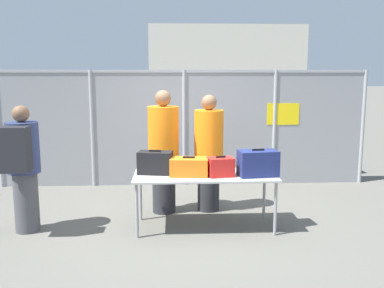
{
  "coord_description": "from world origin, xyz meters",
  "views": [
    {
      "loc": [
        -0.24,
        -5.71,
        2.08
      ],
      "look_at": [
        0.06,
        0.43,
        1.05
      ],
      "focal_mm": 40.0,
      "sensor_mm": 36.0,
      "label": 1
    }
  ],
  "objects_px": {
    "suitcase_black": "(155,163)",
    "suitcase_red": "(221,167)",
    "traveler_hooded": "(22,164)",
    "suitcase_navy": "(258,163)",
    "security_worker_near": "(209,152)",
    "security_worker_far": "(164,150)",
    "suitcase_orange": "(189,167)",
    "utility_trailer": "(270,152)",
    "inspection_table": "(205,178)"
  },
  "relations": [
    {
      "from": "security_worker_near",
      "to": "suitcase_red",
      "type": "bearing_deg",
      "value": 78.84
    },
    {
      "from": "suitcase_red",
      "to": "utility_trailer",
      "type": "xyz_separation_m",
      "value": [
        1.52,
        3.66,
        -0.49
      ]
    },
    {
      "from": "inspection_table",
      "to": "suitcase_navy",
      "type": "height_order",
      "value": "suitcase_navy"
    },
    {
      "from": "suitcase_black",
      "to": "suitcase_red",
      "type": "xyz_separation_m",
      "value": [
        0.86,
        -0.18,
        -0.03
      ]
    },
    {
      "from": "suitcase_red",
      "to": "suitcase_orange",
      "type": "bearing_deg",
      "value": 171.53
    },
    {
      "from": "suitcase_black",
      "to": "suitcase_red",
      "type": "relative_size",
      "value": 1.35
    },
    {
      "from": "suitcase_red",
      "to": "inspection_table",
      "type": "bearing_deg",
      "value": 153.29
    },
    {
      "from": "traveler_hooded",
      "to": "suitcase_navy",
      "type": "bearing_deg",
      "value": -18.63
    },
    {
      "from": "suitcase_orange",
      "to": "security_worker_far",
      "type": "xyz_separation_m",
      "value": [
        -0.35,
        0.73,
        0.09
      ]
    },
    {
      "from": "suitcase_black",
      "to": "security_worker_far",
      "type": "bearing_deg",
      "value": 80.56
    },
    {
      "from": "suitcase_black",
      "to": "utility_trailer",
      "type": "height_order",
      "value": "suitcase_black"
    },
    {
      "from": "suitcase_navy",
      "to": "security_worker_near",
      "type": "bearing_deg",
      "value": 123.75
    },
    {
      "from": "suitcase_orange",
      "to": "suitcase_red",
      "type": "bearing_deg",
      "value": -8.47
    },
    {
      "from": "suitcase_orange",
      "to": "traveler_hooded",
      "type": "height_order",
      "value": "traveler_hooded"
    },
    {
      "from": "suitcase_orange",
      "to": "utility_trailer",
      "type": "distance_m",
      "value": 4.11
    },
    {
      "from": "suitcase_black",
      "to": "security_worker_far",
      "type": "distance_m",
      "value": 0.63
    },
    {
      "from": "suitcase_navy",
      "to": "security_worker_near",
      "type": "distance_m",
      "value": 1.03
    },
    {
      "from": "suitcase_black",
      "to": "utility_trailer",
      "type": "bearing_deg",
      "value": 55.58
    },
    {
      "from": "suitcase_red",
      "to": "suitcase_navy",
      "type": "height_order",
      "value": "suitcase_navy"
    },
    {
      "from": "suitcase_navy",
      "to": "traveler_hooded",
      "type": "height_order",
      "value": "traveler_hooded"
    },
    {
      "from": "inspection_table",
      "to": "suitcase_navy",
      "type": "relative_size",
      "value": 3.51
    },
    {
      "from": "suitcase_orange",
      "to": "traveler_hooded",
      "type": "relative_size",
      "value": 0.31
    },
    {
      "from": "suitcase_navy",
      "to": "security_worker_far",
      "type": "height_order",
      "value": "security_worker_far"
    },
    {
      "from": "suitcase_navy",
      "to": "utility_trailer",
      "type": "relative_size",
      "value": 0.13
    },
    {
      "from": "traveler_hooded",
      "to": "security_worker_far",
      "type": "distance_m",
      "value": 1.96
    },
    {
      "from": "suitcase_black",
      "to": "traveler_hooded",
      "type": "distance_m",
      "value": 1.7
    },
    {
      "from": "suitcase_black",
      "to": "suitcase_red",
      "type": "distance_m",
      "value": 0.88
    },
    {
      "from": "security_worker_near",
      "to": "utility_trailer",
      "type": "bearing_deg",
      "value": -136.46
    },
    {
      "from": "suitcase_orange",
      "to": "traveler_hooded",
      "type": "distance_m",
      "value": 2.15
    },
    {
      "from": "suitcase_red",
      "to": "suitcase_black",
      "type": "bearing_deg",
      "value": 168.24
    },
    {
      "from": "inspection_table",
      "to": "security_worker_far",
      "type": "relative_size",
      "value": 1.03
    },
    {
      "from": "suitcase_red",
      "to": "security_worker_far",
      "type": "distance_m",
      "value": 1.1
    },
    {
      "from": "inspection_table",
      "to": "security_worker_near",
      "type": "distance_m",
      "value": 0.79
    },
    {
      "from": "traveler_hooded",
      "to": "utility_trailer",
      "type": "bearing_deg",
      "value": 23.72
    },
    {
      "from": "suitcase_orange",
      "to": "suitcase_red",
      "type": "xyz_separation_m",
      "value": [
        0.41,
        -0.06,
        0.01
      ]
    },
    {
      "from": "suitcase_black",
      "to": "security_worker_near",
      "type": "distance_m",
      "value": 1.03
    },
    {
      "from": "suitcase_orange",
      "to": "utility_trailer",
      "type": "xyz_separation_m",
      "value": [
        1.94,
        3.6,
        -0.48
      ]
    },
    {
      "from": "suitcase_navy",
      "to": "traveler_hooded",
      "type": "relative_size",
      "value": 0.32
    },
    {
      "from": "suitcase_red",
      "to": "suitcase_navy",
      "type": "distance_m",
      "value": 0.49
    },
    {
      "from": "suitcase_black",
      "to": "utility_trailer",
      "type": "xyz_separation_m",
      "value": [
        2.38,
        3.48,
        -0.52
      ]
    },
    {
      "from": "inspection_table",
      "to": "suitcase_navy",
      "type": "xyz_separation_m",
      "value": [
        0.69,
        -0.11,
        0.22
      ]
    },
    {
      "from": "suitcase_orange",
      "to": "suitcase_navy",
      "type": "xyz_separation_m",
      "value": [
        0.9,
        -0.07,
        0.05
      ]
    },
    {
      "from": "security_worker_near",
      "to": "security_worker_far",
      "type": "height_order",
      "value": "security_worker_far"
    },
    {
      "from": "inspection_table",
      "to": "utility_trailer",
      "type": "bearing_deg",
      "value": 64.16
    },
    {
      "from": "inspection_table",
      "to": "suitcase_orange",
      "type": "distance_m",
      "value": 0.27
    },
    {
      "from": "suitcase_red",
      "to": "security_worker_far",
      "type": "relative_size",
      "value": 0.2
    },
    {
      "from": "inspection_table",
      "to": "suitcase_red",
      "type": "bearing_deg",
      "value": -26.71
    },
    {
      "from": "suitcase_orange",
      "to": "security_worker_near",
      "type": "relative_size",
      "value": 0.29
    },
    {
      "from": "suitcase_navy",
      "to": "security_worker_near",
      "type": "xyz_separation_m",
      "value": [
        -0.57,
        0.86,
        0.0
      ]
    },
    {
      "from": "suitcase_orange",
      "to": "suitcase_navy",
      "type": "bearing_deg",
      "value": -4.49
    }
  ]
}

